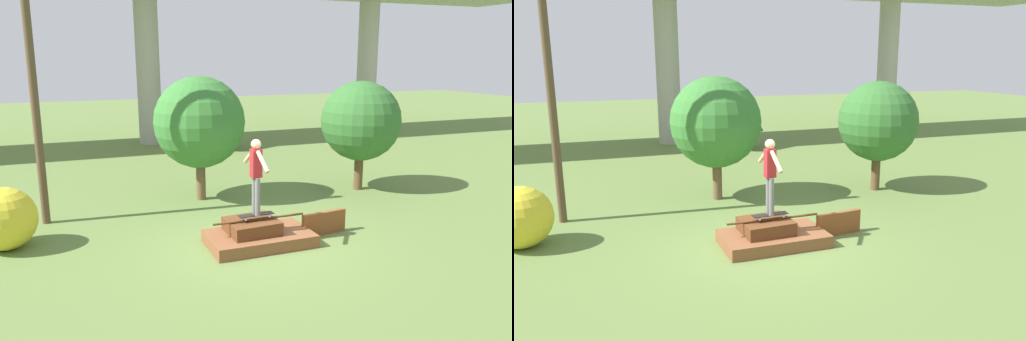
% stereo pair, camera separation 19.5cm
% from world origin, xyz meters
% --- Properties ---
extents(ground_plane, '(80.00, 80.00, 0.00)m').
position_xyz_m(ground_plane, '(0.00, 0.00, 0.00)').
color(ground_plane, olive).
extents(scrap_pile, '(2.35, 1.41, 0.63)m').
position_xyz_m(scrap_pile, '(-0.04, 0.02, 0.22)').
color(scrap_pile, brown).
rests_on(scrap_pile, ground_plane).
extents(scrap_plank_loose, '(1.20, 0.27, 0.55)m').
position_xyz_m(scrap_plank_loose, '(1.69, 0.07, 0.28)').
color(scrap_plank_loose, brown).
rests_on(scrap_plank_loose, ground_plane).
extents(skateboard, '(0.83, 0.25, 0.09)m').
position_xyz_m(skateboard, '(-0.07, 0.03, 0.70)').
color(skateboard, black).
rests_on(skateboard, scrap_pile).
extents(skater, '(0.23, 1.25, 1.70)m').
position_xyz_m(skater, '(-0.07, 0.03, 1.71)').
color(skater, slate).
rests_on(skater, skateboard).
extents(utility_pole, '(1.30, 0.20, 8.03)m').
position_xyz_m(utility_pole, '(-4.53, 3.35, 4.14)').
color(utility_pole, brown).
rests_on(utility_pole, ground_plane).
extents(tree_behind_left, '(1.88, 1.88, 2.58)m').
position_xyz_m(tree_behind_left, '(2.85, 11.59, 1.71)').
color(tree_behind_left, '#4C3823').
rests_on(tree_behind_left, ground_plane).
extents(tree_behind_right, '(2.64, 2.64, 3.62)m').
position_xyz_m(tree_behind_right, '(-0.27, 4.03, 2.29)').
color(tree_behind_right, brown).
rests_on(tree_behind_right, ground_plane).
extents(tree_mid_back, '(2.48, 2.48, 3.43)m').
position_xyz_m(tree_mid_back, '(4.71, 3.33, 2.18)').
color(tree_mid_back, brown).
rests_on(tree_mid_back, ground_plane).
extents(bush_yellow_flowering, '(1.39, 1.39, 1.39)m').
position_xyz_m(bush_yellow_flowering, '(-5.30, 1.77, 0.70)').
color(bush_yellow_flowering, gold).
rests_on(bush_yellow_flowering, ground_plane).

